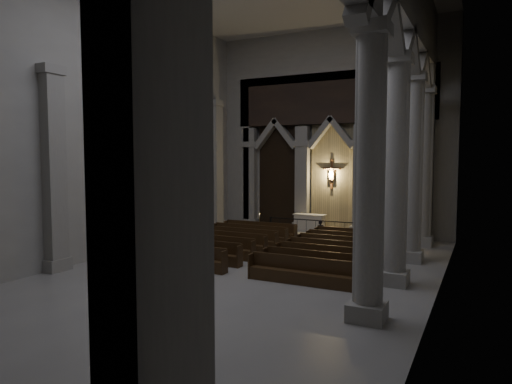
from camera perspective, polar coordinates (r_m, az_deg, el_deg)
room at (r=17.28m, az=-2.49°, el=14.72°), size 24.00×24.10×12.00m
sanctuary_wall at (r=27.72m, az=9.39°, el=8.65°), size 14.00×0.77×12.00m
right_arcade at (r=16.74m, az=17.26°, el=15.66°), size 1.00×24.00×12.00m
left_pilasters at (r=23.72m, az=-12.62°, el=2.81°), size 0.60×13.00×8.03m
sanctuary_step at (r=27.10m, az=8.63°, el=-5.11°), size 8.50×2.60×0.15m
altar at (r=27.58m, az=6.70°, el=-3.76°), size 1.89×0.76×0.96m
altar_rail at (r=25.42m, az=7.46°, el=-4.24°), size 5.55×0.09×1.09m
candle_stand_left at (r=26.88m, az=0.44°, el=-4.59°), size 0.21×0.21×1.23m
candle_stand_right at (r=24.72m, az=13.32°, el=-5.26°), size 0.26×0.26×1.57m
pews at (r=20.76m, az=2.68°, el=-7.28°), size 9.70×7.76×0.96m
worshipper at (r=24.09m, az=8.05°, el=-4.97°), size 0.50×0.37×1.24m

